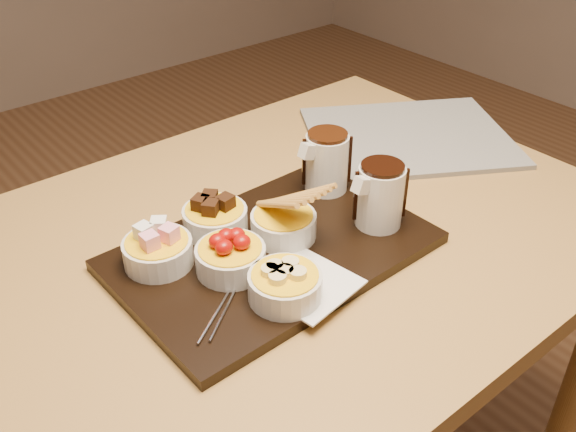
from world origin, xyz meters
TOP-DOWN VIEW (x-y plane):
  - dining_table at (0.00, 0.00)m, footprint 1.20×0.80m
  - serving_board at (-0.01, -0.04)m, footprint 0.47×0.31m
  - napkin at (-0.02, -0.14)m, footprint 0.14×0.14m
  - bowl_marshmallows at (-0.16, 0.03)m, footprint 0.10×0.10m
  - bowl_cake at (-0.05, 0.05)m, footprint 0.10×0.10m
  - bowl_strawberries at (-0.09, -0.05)m, footprint 0.10×0.10m
  - bowl_biscotti at (0.02, -0.03)m, footprint 0.10×0.10m
  - bowl_bananas at (-0.06, -0.14)m, footprint 0.10×0.10m
  - pitcher_dark_chocolate at (0.16, -0.10)m, footprint 0.07×0.07m
  - pitcher_milk_chocolate at (0.17, 0.03)m, footprint 0.07×0.07m
  - fondue_skewers at (-0.10, -0.07)m, footprint 0.17×0.23m
  - newspaper at (0.44, 0.09)m, footprint 0.50×0.47m

SIDE VIEW (x-z plane):
  - dining_table at x=0.00m, z-range 0.28..1.03m
  - newspaper at x=0.44m, z-range 0.75..0.76m
  - serving_board at x=-0.01m, z-range 0.75..0.77m
  - napkin at x=-0.02m, z-range 0.77..0.77m
  - fondue_skewers at x=-0.10m, z-range 0.77..0.78m
  - bowl_marshmallows at x=-0.16m, z-range 0.77..0.81m
  - bowl_cake at x=-0.05m, z-range 0.77..0.81m
  - bowl_strawberries at x=-0.09m, z-range 0.77..0.81m
  - bowl_biscotti at x=0.02m, z-range 0.77..0.81m
  - bowl_bananas at x=-0.06m, z-range 0.77..0.81m
  - pitcher_dark_chocolate at x=0.16m, z-range 0.77..0.87m
  - pitcher_milk_chocolate at x=0.17m, z-range 0.77..0.87m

